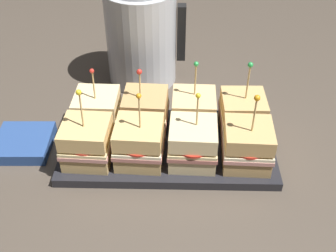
{
  "coord_description": "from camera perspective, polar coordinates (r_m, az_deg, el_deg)",
  "views": [
    {
      "loc": [
        0.01,
        -0.63,
        0.57
      ],
      "look_at": [
        0.0,
        0.0,
        0.06
      ],
      "focal_mm": 45.0,
      "sensor_mm": 36.0,
      "label": 1
    }
  ],
  "objects": [
    {
      "name": "ground_plane",
      "position": [
        0.85,
        0.0,
        -3.17
      ],
      "size": [
        6.0,
        6.0,
        0.0
      ],
      "primitive_type": "plane",
      "color": "#4C4238"
    },
    {
      "name": "serving_platter",
      "position": [
        0.85,
        0.0,
        -2.72
      ],
      "size": [
        0.42,
        0.22,
        0.02
      ],
      "color": "#232328",
      "rests_on": "ground_plane"
    },
    {
      "name": "sandwich_front_far_left",
      "position": [
        0.79,
        -10.9,
        -2.18
      ],
      "size": [
        0.09,
        0.09,
        0.16
      ],
      "color": "tan",
      "rests_on": "serving_platter"
    },
    {
      "name": "sandwich_front_center_left",
      "position": [
        0.78,
        -3.91,
        -2.29
      ],
      "size": [
        0.09,
        0.09,
        0.15
      ],
      "color": "tan",
      "rests_on": "serving_platter"
    },
    {
      "name": "sandwich_front_center_right",
      "position": [
        0.78,
        3.37,
        -2.38
      ],
      "size": [
        0.09,
        0.09,
        0.15
      ],
      "color": "beige",
      "rests_on": "serving_platter"
    },
    {
      "name": "sandwich_front_far_right",
      "position": [
        0.79,
        10.69,
        -2.58
      ],
      "size": [
        0.09,
        0.09,
        0.16
      ],
      "color": "tan",
      "rests_on": "serving_platter"
    },
    {
      "name": "sandwich_back_far_left",
      "position": [
        0.87,
        -9.54,
        1.98
      ],
      "size": [
        0.09,
        0.09,
        0.14
      ],
      "color": "beige",
      "rests_on": "serving_platter"
    },
    {
      "name": "sandwich_back_center_left",
      "position": [
        0.85,
        -3.07,
        1.91
      ],
      "size": [
        0.1,
        0.1,
        0.14
      ],
      "color": "tan",
      "rests_on": "serving_platter"
    },
    {
      "name": "sandwich_back_center_right",
      "position": [
        0.86,
        3.49,
        1.96
      ],
      "size": [
        0.09,
        0.09,
        0.15
      ],
      "color": "#DBB77A",
      "rests_on": "serving_platter"
    },
    {
      "name": "sandwich_back_far_right",
      "position": [
        0.86,
        10.04,
        1.7
      ],
      "size": [
        0.09,
        0.09,
        0.16
      ],
      "color": "tan",
      "rests_on": "serving_platter"
    },
    {
      "name": "kettle_steel",
      "position": [
        1.01,
        -3.6,
        12.18
      ],
      "size": [
        0.19,
        0.16,
        0.26
      ],
      "color": "#B7BABF",
      "rests_on": "ground_plane"
    },
    {
      "name": "napkin_stack",
      "position": [
        0.9,
        -18.93,
        -2.1
      ],
      "size": [
        0.11,
        0.11,
        0.02
      ],
      "color": "navy",
      "rests_on": "ground_plane"
    }
  ]
}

